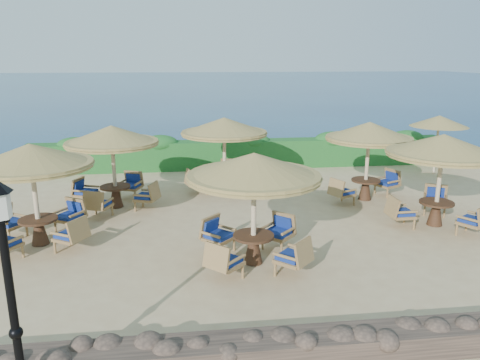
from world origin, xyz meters
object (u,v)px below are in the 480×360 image
cafe_set_3 (113,151)px  cafe_set_5 (369,141)px  extra_parasol (439,121)px  cafe_set_2 (442,158)px  cafe_set_0 (33,174)px  cafe_set_4 (224,137)px  cafe_set_1 (254,186)px  lamp_post (13,309)px

cafe_set_3 → cafe_set_5: 8.28m
cafe_set_3 → extra_parasol: bearing=13.4°
cafe_set_2 → cafe_set_0: bearing=-179.5°
cafe_set_0 → cafe_set_4: bearing=40.4°
cafe_set_3 → cafe_set_0: bearing=-117.9°
cafe_set_1 → cafe_set_4: bearing=91.0°
cafe_set_3 → cafe_set_5: size_ratio=1.02×
cafe_set_2 → cafe_set_3: same height
extra_parasol → cafe_set_2: (-3.19, -5.82, -0.20)m
cafe_set_5 → cafe_set_3: bearing=178.6°
extra_parasol → cafe_set_4: bearing=-170.5°
lamp_post → cafe_set_2: 11.26m
cafe_set_0 → cafe_set_5: (9.83, 2.72, 0.14)m
cafe_set_1 → cafe_set_3: bearing=128.6°
extra_parasol → cafe_set_4: cafe_set_4 is taller
lamp_post → cafe_set_0: size_ratio=1.09×
cafe_set_0 → cafe_set_1: 5.61m
lamp_post → cafe_set_4: size_ratio=1.08×
cafe_set_0 → cafe_set_3: bearing=62.1°
cafe_set_1 → cafe_set_2: size_ratio=1.00×
cafe_set_2 → cafe_set_4: 7.15m
cafe_set_3 → cafe_set_4: (3.65, 1.50, 0.11)m
extra_parasol → cafe_set_0: (-14.08, -5.92, -0.29)m
cafe_set_1 → cafe_set_2: 5.89m
cafe_set_1 → lamp_post: bearing=-131.7°
cafe_set_5 → extra_parasol: bearing=36.9°
cafe_set_0 → cafe_set_2: size_ratio=0.98×
lamp_post → cafe_set_1: size_ratio=1.07×
extra_parasol → cafe_set_5: size_ratio=0.84×
cafe_set_0 → cafe_set_2: bearing=0.5°
extra_parasol → cafe_set_3: 12.89m
cafe_set_0 → cafe_set_5: 10.20m
cafe_set_3 → cafe_set_5: same height
lamp_post → cafe_set_4: (3.72, 10.51, 0.42)m
extra_parasol → cafe_set_1: cafe_set_1 is taller
extra_parasol → cafe_set_4: 9.01m
lamp_post → cafe_set_0: lamp_post is taller
lamp_post → extra_parasol: 17.41m
cafe_set_1 → extra_parasol: bearing=41.3°
cafe_set_1 → cafe_set_2: same height
lamp_post → cafe_set_2: lamp_post is taller
cafe_set_3 → cafe_set_2: bearing=-16.9°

